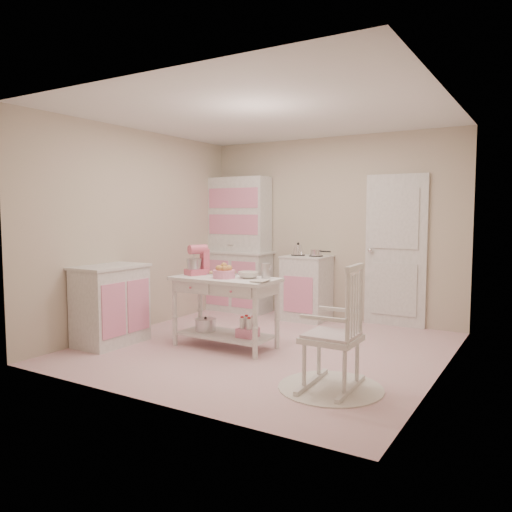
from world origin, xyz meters
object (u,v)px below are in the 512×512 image
at_px(hutch, 238,244).
at_px(bread_basket, 224,274).
at_px(base_cabinet, 111,305).
at_px(work_table, 225,312).
at_px(stove, 307,288).
at_px(rocking_chair, 331,326).
at_px(stand_mixer, 196,260).

bearing_deg(hutch, bread_basket, -61.13).
bearing_deg(hutch, base_cabinet, -94.53).
bearing_deg(work_table, bread_basket, -68.20).
bearing_deg(stove, work_table, -95.14).
distance_m(work_table, bread_basket, 0.45).
xyz_separation_m(rocking_chair, bread_basket, (-1.53, 0.59, 0.30)).
xyz_separation_m(rocking_chair, stand_mixer, (-1.97, 0.66, 0.42)).
bearing_deg(rocking_chair, bread_basket, 156.70).
distance_m(rocking_chair, stand_mixer, 2.12).
xyz_separation_m(hutch, base_cabinet, (-0.19, -2.43, -0.58)).
relative_size(hutch, stove, 2.26).
xyz_separation_m(stand_mixer, bread_basket, (0.44, -0.07, -0.12)).
xyz_separation_m(work_table, stand_mixer, (-0.42, 0.02, 0.57)).
xyz_separation_m(base_cabinet, bread_basket, (1.25, 0.52, 0.39)).
xyz_separation_m(hutch, bread_basket, (1.06, -1.92, -0.19)).
distance_m(stove, work_table, 1.82).
distance_m(hutch, base_cabinet, 2.51).
xyz_separation_m(stove, stand_mixer, (-0.58, -1.80, 0.51)).
bearing_deg(base_cabinet, rocking_chair, -1.61).
height_order(hutch, rocking_chair, hutch).
bearing_deg(bread_basket, stove, 85.61).
relative_size(work_table, stand_mixer, 3.53).
relative_size(rocking_chair, stand_mixer, 3.24).
height_order(hutch, stand_mixer, hutch).
height_order(rocking_chair, stand_mixer, stand_mixer).
relative_size(hutch, stand_mixer, 6.12).
xyz_separation_m(work_table, bread_basket, (0.02, -0.05, 0.45)).
bearing_deg(hutch, stove, -2.39).
bearing_deg(stand_mixer, rocking_chair, 5.27).
relative_size(base_cabinet, rocking_chair, 0.84).
relative_size(rocking_chair, work_table, 0.92).
distance_m(hutch, stand_mixer, 1.95).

